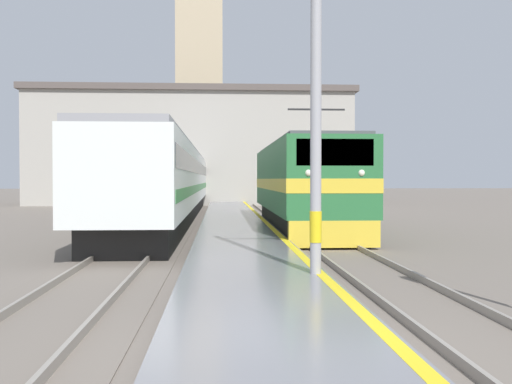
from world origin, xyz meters
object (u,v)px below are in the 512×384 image
at_px(passenger_train, 178,181).
at_px(catenary_mast, 320,74).
at_px(clock_tower, 200,43).
at_px(locomotive_train, 303,185).

height_order(passenger_train, catenary_mast, catenary_mast).
height_order(catenary_mast, clock_tower, clock_tower).
bearing_deg(catenary_mast, clock_tower, 94.42).
xyz_separation_m(locomotive_train, passenger_train, (-5.98, 12.56, 0.14)).
distance_m(passenger_train, clock_tower, 29.60).
xyz_separation_m(locomotive_train, clock_tower, (-5.51, 38.46, 14.46)).
relative_size(locomotive_train, clock_tower, 0.46).
distance_m(locomotive_train, passenger_train, 13.91).
relative_size(locomotive_train, catenary_mast, 1.85).
bearing_deg(clock_tower, catenary_mast, -85.58).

